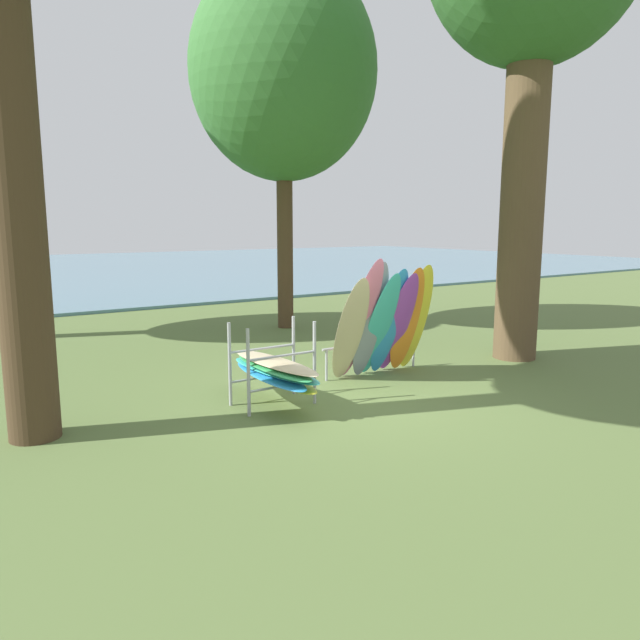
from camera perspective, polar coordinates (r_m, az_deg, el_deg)
ground_plane at (r=9.37m, az=4.08°, el=-7.33°), size 80.00×80.00×0.00m
lake_water at (r=36.81m, az=-25.15°, el=4.30°), size 80.00×36.00×0.10m
tree_far_left_back at (r=15.69m, az=-3.56°, el=22.77°), size 4.60×4.60×9.01m
leaning_board_pile at (r=10.32m, az=6.19°, el=-0.25°), size 2.14×1.03×2.14m
board_storage_rack at (r=8.84m, az=-4.51°, el=-4.84°), size 1.15×2.13×1.25m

